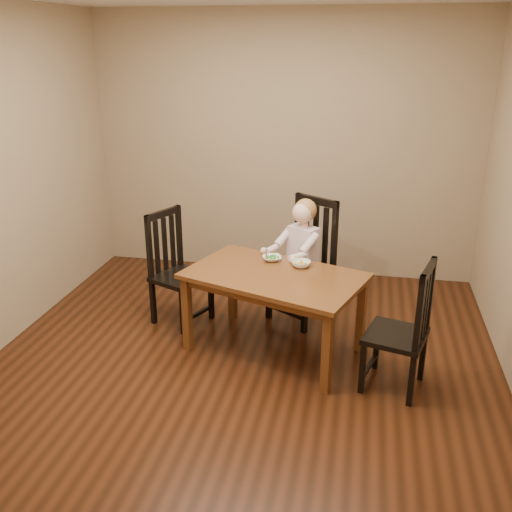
% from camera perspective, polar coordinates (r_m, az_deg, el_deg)
% --- Properties ---
extents(room, '(4.01, 4.01, 2.71)m').
position_cam_1_polar(room, '(4.07, -1.45, 5.98)').
color(room, '#401D0D').
rests_on(room, ground).
extents(dining_table, '(1.54, 1.21, 0.68)m').
position_cam_1_polar(dining_table, '(4.50, 1.84, -2.72)').
color(dining_table, '#543413').
rests_on(dining_table, room).
extents(chair_child, '(0.64, 0.64, 1.10)m').
position_cam_1_polar(chair_child, '(5.11, 4.93, -0.64)').
color(chair_child, black).
rests_on(chair_child, room).
extents(chair_left, '(0.56, 0.57, 1.01)m').
position_cam_1_polar(chair_left, '(5.09, -7.95, -1.38)').
color(chair_left, black).
rests_on(chair_left, room).
extents(chair_right, '(0.51, 0.52, 0.98)m').
position_cam_1_polar(chair_right, '(4.19, 14.53, -7.20)').
color(chair_right, black).
rests_on(chair_right, room).
extents(toddler, '(0.51, 0.54, 0.59)m').
position_cam_1_polar(toddler, '(5.02, 4.59, 0.78)').
color(toddler, white).
rests_on(toddler, chair_child).
extents(bowl_peas, '(0.20, 0.20, 0.04)m').
position_cam_1_polar(bowl_peas, '(4.73, 1.60, -0.24)').
color(bowl_peas, white).
rests_on(bowl_peas, dining_table).
extents(bowl_veg, '(0.20, 0.20, 0.05)m').
position_cam_1_polar(bowl_veg, '(4.61, 4.52, -0.79)').
color(bowl_veg, white).
rests_on(bowl_veg, dining_table).
extents(fork, '(0.04, 0.11, 0.04)m').
position_cam_1_polar(fork, '(4.72, 1.06, 0.07)').
color(fork, silver).
rests_on(fork, bowl_peas).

